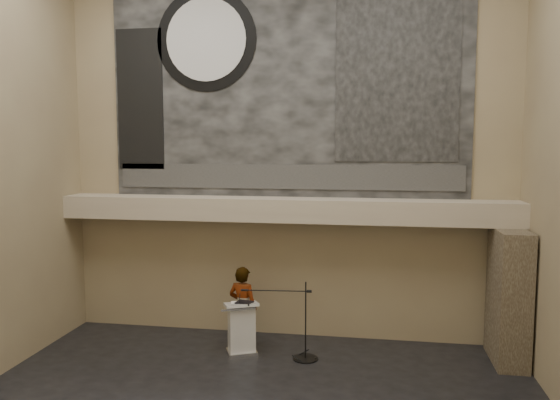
# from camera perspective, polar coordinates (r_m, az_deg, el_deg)

# --- Properties ---
(wall_back) EXTENTS (10.00, 0.02, 8.50)m
(wall_back) POSITION_cam_1_polar(r_m,az_deg,el_deg) (12.25, 0.62, 5.27)
(wall_back) COLOR #877355
(wall_back) RESTS_ON floor
(wall_front) EXTENTS (10.00, 0.02, 8.50)m
(wall_front) POSITION_cam_1_polar(r_m,az_deg,el_deg) (4.53, -15.35, 3.99)
(wall_front) COLOR #877355
(wall_front) RESTS_ON floor
(soffit) EXTENTS (10.00, 0.80, 0.50)m
(soffit) POSITION_cam_1_polar(r_m,az_deg,el_deg) (11.95, 0.32, -1.00)
(soffit) COLOR tan
(soffit) RESTS_ON wall_back
(sprinkler_left) EXTENTS (0.04, 0.04, 0.06)m
(sprinkler_left) POSITION_cam_1_polar(r_m,az_deg,el_deg) (12.29, -7.11, -2.17)
(sprinkler_left) COLOR #B2893D
(sprinkler_left) RESTS_ON soffit
(sprinkler_right) EXTENTS (0.04, 0.04, 0.06)m
(sprinkler_right) POSITION_cam_1_polar(r_m,az_deg,el_deg) (11.78, 9.45, -2.55)
(sprinkler_right) COLOR #B2893D
(sprinkler_right) RESTS_ON soffit
(banner) EXTENTS (8.00, 0.05, 5.00)m
(banner) POSITION_cam_1_polar(r_m,az_deg,el_deg) (12.30, 0.61, 12.04)
(banner) COLOR black
(banner) RESTS_ON wall_back
(banner_text_strip) EXTENTS (7.76, 0.02, 0.55)m
(banner_text_strip) POSITION_cam_1_polar(r_m,az_deg,el_deg) (12.21, 0.57, 2.45)
(banner_text_strip) COLOR #2F2F2F
(banner_text_strip) RESTS_ON banner
(banner_clock_rim) EXTENTS (2.30, 0.02, 2.30)m
(banner_clock_rim) POSITION_cam_1_polar(r_m,az_deg,el_deg) (12.80, -7.73, 16.27)
(banner_clock_rim) COLOR black
(banner_clock_rim) RESTS_ON banner
(banner_clock_face) EXTENTS (1.84, 0.02, 1.84)m
(banner_clock_face) POSITION_cam_1_polar(r_m,az_deg,el_deg) (12.78, -7.76, 16.28)
(banner_clock_face) COLOR silver
(banner_clock_face) RESTS_ON banner
(banner_building_print) EXTENTS (2.60, 0.02, 3.60)m
(banner_building_print) POSITION_cam_1_polar(r_m,az_deg,el_deg) (12.13, 12.13, 12.47)
(banner_building_print) COLOR black
(banner_building_print) RESTS_ON banner
(banner_brick_print) EXTENTS (1.10, 0.02, 3.20)m
(banner_brick_print) POSITION_cam_1_polar(r_m,az_deg,el_deg) (13.19, -14.41, 10.13)
(banner_brick_print) COLOR black
(banner_brick_print) RESTS_ON banner
(stone_pier) EXTENTS (0.60, 1.40, 2.70)m
(stone_pier) POSITION_cam_1_polar(r_m,az_deg,el_deg) (11.98, 22.78, -9.25)
(stone_pier) COLOR #423628
(stone_pier) RESTS_ON floor
(lectern) EXTENTS (0.81, 0.71, 1.13)m
(lectern) POSITION_cam_1_polar(r_m,az_deg,el_deg) (11.70, -4.04, -13.23)
(lectern) COLOR silver
(lectern) RESTS_ON floor
(binder) EXTENTS (0.38, 0.33, 0.04)m
(binder) POSITION_cam_1_polar(r_m,az_deg,el_deg) (11.48, -3.74, -10.65)
(binder) COLOR black
(binder) RESTS_ON lectern
(papers) EXTENTS (0.25, 0.30, 0.00)m
(papers) POSITION_cam_1_polar(r_m,az_deg,el_deg) (11.52, -4.65, -10.67)
(papers) COLOR white
(papers) RESTS_ON lectern
(speaker_person) EXTENTS (0.74, 0.59, 1.79)m
(speaker_person) POSITION_cam_1_polar(r_m,az_deg,el_deg) (11.91, -3.91, -11.15)
(speaker_person) COLOR beige
(speaker_person) RESTS_ON floor
(mic_stand) EXTENTS (1.58, 0.52, 1.61)m
(mic_stand) POSITION_cam_1_polar(r_m,az_deg,el_deg) (11.54, 2.42, -15.13)
(mic_stand) COLOR black
(mic_stand) RESTS_ON floor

